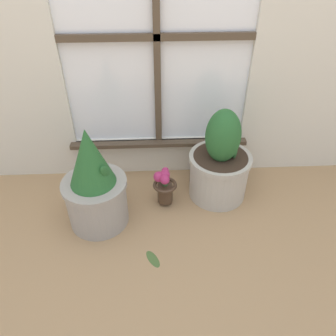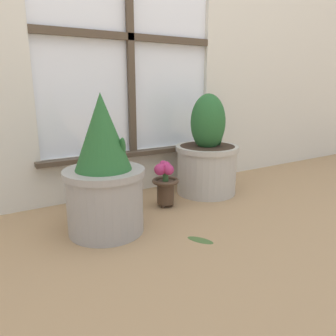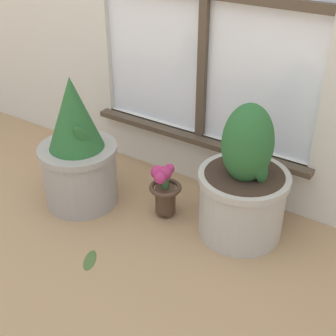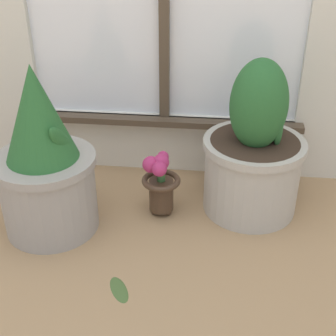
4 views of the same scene
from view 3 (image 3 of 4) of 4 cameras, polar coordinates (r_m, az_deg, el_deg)
ground_plane at (r=1.77m, az=-7.72°, el=-11.25°), size 10.00×10.00×0.00m
potted_plant_left at (r=1.96m, az=-10.95°, el=1.92°), size 0.33×0.33×0.57m
potted_plant_right at (r=1.78m, az=9.18°, el=-2.30°), size 0.35×0.35×0.55m
flower_vase at (r=1.90m, az=-0.45°, el=-2.54°), size 0.13×0.13×0.23m
fallen_leaf at (r=1.78m, az=-9.51°, el=-10.94°), size 0.09×0.12×0.01m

